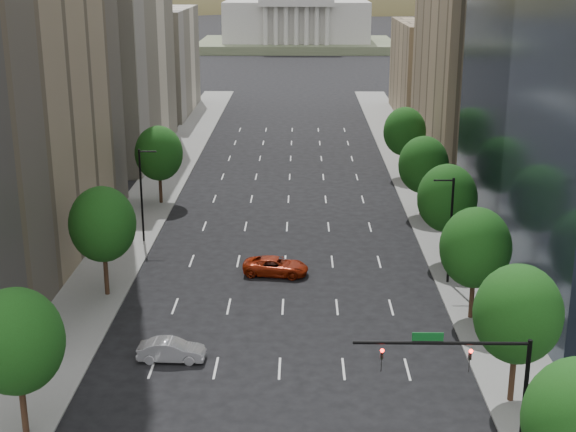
{
  "coord_description": "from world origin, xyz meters",
  "views": [
    {
      "loc": [
        1.27,
        -7.61,
        25.2
      ],
      "look_at": [
        0.43,
        47.83,
        8.0
      ],
      "focal_mm": 50.69,
      "sensor_mm": 36.0,
      "label": 1
    }
  ],
  "objects_px": {
    "capitol": "(297,21)",
    "car_red_far": "(276,266)",
    "traffic_signal": "(479,372)",
    "car_silver": "(171,350)"
  },
  "relations": [
    {
      "from": "capitol",
      "to": "car_red_far",
      "type": "xyz_separation_m",
      "value": [
        -0.74,
        -192.92,
        -7.81
      ]
    },
    {
      "from": "capitol",
      "to": "traffic_signal",
      "type": "bearing_deg",
      "value": -87.26
    },
    {
      "from": "car_red_far",
      "to": "traffic_signal",
      "type": "bearing_deg",
      "value": -149.74
    },
    {
      "from": "capitol",
      "to": "car_silver",
      "type": "distance_m",
      "value": 208.93
    },
    {
      "from": "capitol",
      "to": "car_red_far",
      "type": "height_order",
      "value": "capitol"
    },
    {
      "from": "traffic_signal",
      "to": "car_red_far",
      "type": "xyz_separation_m",
      "value": [
        -11.27,
        26.79,
        -4.41
      ]
    },
    {
      "from": "car_silver",
      "to": "car_red_far",
      "type": "height_order",
      "value": "car_red_far"
    },
    {
      "from": "capitol",
      "to": "car_silver",
      "type": "bearing_deg",
      "value": -91.98
    },
    {
      "from": "traffic_signal",
      "to": "capitol",
      "type": "height_order",
      "value": "capitol"
    },
    {
      "from": "traffic_signal",
      "to": "car_red_far",
      "type": "height_order",
      "value": "traffic_signal"
    }
  ]
}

